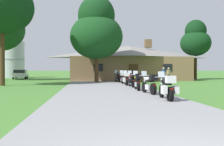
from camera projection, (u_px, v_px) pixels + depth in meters
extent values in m
plane|color=#42752D|center=(103.00, 85.00, 23.57)|extent=(500.00, 500.00, 0.00)
cube|color=gray|center=(104.00, 86.00, 21.58)|extent=(6.40, 80.00, 0.06)
cylinder|color=black|center=(162.00, 91.00, 12.77)|extent=(0.13, 0.64, 0.64)
cylinder|color=black|center=(170.00, 94.00, 11.33)|extent=(0.17, 0.64, 0.64)
cube|color=silver|center=(166.00, 91.00, 12.03)|extent=(0.27, 0.57, 0.30)
ellipsoid|color=black|center=(164.00, 81.00, 12.28)|extent=(0.31, 0.53, 0.26)
cube|color=black|center=(167.00, 84.00, 11.82)|extent=(0.29, 0.53, 0.10)
cylinder|color=silver|center=(162.00, 77.00, 12.72)|extent=(0.66, 0.05, 0.03)
cylinder|color=silver|center=(162.00, 84.00, 12.76)|extent=(0.07, 0.24, 0.73)
cube|color=#B2BCC6|center=(161.00, 74.00, 12.82)|extent=(0.32, 0.12, 0.27)
sphere|color=silver|center=(162.00, 80.00, 12.72)|extent=(0.11, 0.11, 0.11)
cube|color=silver|center=(171.00, 79.00, 11.27)|extent=(0.41, 0.37, 0.32)
cube|color=red|center=(172.00, 89.00, 11.11)|extent=(0.14, 0.03, 0.06)
cylinder|color=silver|center=(171.00, 95.00, 11.66)|extent=(0.08, 0.55, 0.07)
cube|color=silver|center=(164.00, 90.00, 11.36)|extent=(0.21, 0.41, 0.36)
cube|color=silver|center=(176.00, 90.00, 11.40)|extent=(0.21, 0.41, 0.36)
cylinder|color=black|center=(144.00, 87.00, 15.60)|extent=(0.19, 0.65, 0.64)
cylinder|color=black|center=(153.00, 89.00, 14.19)|extent=(0.23, 0.65, 0.64)
cube|color=silver|center=(149.00, 87.00, 14.88)|extent=(0.33, 0.59, 0.30)
ellipsoid|color=#B2B5BC|center=(147.00, 79.00, 15.12)|extent=(0.36, 0.55, 0.26)
cube|color=black|center=(150.00, 81.00, 14.68)|extent=(0.34, 0.55, 0.10)
cylinder|color=silver|center=(145.00, 76.00, 15.55)|extent=(0.66, 0.11, 0.03)
cylinder|color=silver|center=(144.00, 81.00, 15.59)|extent=(0.09, 0.24, 0.73)
cube|color=#B2BCC6|center=(144.00, 73.00, 15.65)|extent=(0.33, 0.15, 0.27)
sphere|color=silver|center=(145.00, 78.00, 15.55)|extent=(0.11, 0.11, 0.11)
cube|color=black|center=(154.00, 77.00, 14.14)|extent=(0.44, 0.41, 0.32)
cube|color=red|center=(155.00, 85.00, 13.98)|extent=(0.14, 0.05, 0.06)
cylinder|color=silver|center=(154.00, 90.00, 14.54)|extent=(0.14, 0.55, 0.07)
cylinder|color=black|center=(136.00, 85.00, 18.31)|extent=(0.15, 0.65, 0.64)
cylinder|color=black|center=(138.00, 86.00, 16.87)|extent=(0.19, 0.65, 0.64)
cube|color=silver|center=(137.00, 84.00, 17.57)|extent=(0.29, 0.57, 0.30)
ellipsoid|color=gold|center=(137.00, 78.00, 17.83)|extent=(0.33, 0.54, 0.26)
cube|color=black|center=(137.00, 79.00, 17.37)|extent=(0.31, 0.54, 0.10)
cylinder|color=silver|center=(136.00, 75.00, 18.26)|extent=(0.66, 0.07, 0.03)
cylinder|color=silver|center=(136.00, 79.00, 18.31)|extent=(0.07, 0.24, 0.73)
cube|color=#B2BCC6|center=(135.00, 73.00, 18.36)|extent=(0.33, 0.13, 0.27)
sphere|color=silver|center=(136.00, 77.00, 18.27)|extent=(0.11, 0.11, 0.11)
cube|color=black|center=(139.00, 76.00, 16.82)|extent=(0.42, 0.38, 0.32)
cube|color=red|center=(139.00, 83.00, 16.65)|extent=(0.14, 0.04, 0.06)
cylinder|color=silver|center=(140.00, 87.00, 17.20)|extent=(0.10, 0.55, 0.07)
cylinder|color=black|center=(130.00, 82.00, 21.36)|extent=(0.12, 0.64, 0.64)
cylinder|color=black|center=(133.00, 83.00, 19.93)|extent=(0.16, 0.64, 0.64)
cube|color=silver|center=(131.00, 82.00, 20.63)|extent=(0.27, 0.56, 0.30)
ellipsoid|color=maroon|center=(131.00, 76.00, 20.88)|extent=(0.31, 0.52, 0.26)
cube|color=black|center=(132.00, 78.00, 20.42)|extent=(0.29, 0.52, 0.10)
cylinder|color=silver|center=(130.00, 74.00, 21.31)|extent=(0.66, 0.04, 0.03)
cylinder|color=silver|center=(130.00, 78.00, 21.36)|extent=(0.06, 0.24, 0.73)
cube|color=#B2BCC6|center=(130.00, 72.00, 21.41)|extent=(0.32, 0.11, 0.27)
sphere|color=silver|center=(130.00, 76.00, 21.31)|extent=(0.11, 0.11, 0.11)
cube|color=black|center=(133.00, 75.00, 19.87)|extent=(0.41, 0.37, 0.32)
cube|color=red|center=(134.00, 81.00, 19.71)|extent=(0.14, 0.03, 0.06)
cylinder|color=silver|center=(134.00, 84.00, 20.27)|extent=(0.08, 0.55, 0.07)
cube|color=black|center=(130.00, 81.00, 19.95)|extent=(0.21, 0.40, 0.36)
cube|color=black|center=(136.00, 81.00, 20.01)|extent=(0.21, 0.40, 0.36)
cylinder|color=black|center=(125.00, 81.00, 23.77)|extent=(0.14, 0.64, 0.64)
cylinder|color=black|center=(127.00, 82.00, 22.33)|extent=(0.18, 0.65, 0.64)
cube|color=silver|center=(126.00, 81.00, 23.03)|extent=(0.28, 0.57, 0.30)
ellipsoid|color=orange|center=(126.00, 76.00, 23.28)|extent=(0.32, 0.53, 0.26)
cube|color=black|center=(126.00, 77.00, 22.83)|extent=(0.30, 0.53, 0.10)
cylinder|color=silver|center=(125.00, 73.00, 23.72)|extent=(0.66, 0.06, 0.03)
cylinder|color=silver|center=(125.00, 77.00, 23.77)|extent=(0.07, 0.24, 0.73)
cube|color=#B2BCC6|center=(125.00, 72.00, 23.82)|extent=(0.32, 0.12, 0.27)
sphere|color=silver|center=(125.00, 75.00, 23.72)|extent=(0.11, 0.11, 0.11)
cube|color=silver|center=(127.00, 74.00, 22.27)|extent=(0.41, 0.38, 0.32)
cube|color=red|center=(127.00, 79.00, 22.11)|extent=(0.14, 0.04, 0.06)
cylinder|color=silver|center=(128.00, 83.00, 22.66)|extent=(0.09, 0.55, 0.07)
cube|color=silver|center=(124.00, 80.00, 22.37)|extent=(0.22, 0.41, 0.36)
cube|color=silver|center=(130.00, 80.00, 22.40)|extent=(0.22, 0.41, 0.36)
cylinder|color=black|center=(121.00, 80.00, 26.76)|extent=(0.15, 0.65, 0.64)
cylinder|color=black|center=(123.00, 80.00, 25.32)|extent=(0.19, 0.65, 0.64)
cube|color=silver|center=(122.00, 79.00, 26.02)|extent=(0.30, 0.58, 0.30)
ellipsoid|color=black|center=(122.00, 75.00, 26.27)|extent=(0.33, 0.54, 0.26)
cube|color=black|center=(122.00, 76.00, 25.82)|extent=(0.31, 0.54, 0.10)
cylinder|color=silver|center=(122.00, 73.00, 26.71)|extent=(0.66, 0.07, 0.03)
cylinder|color=silver|center=(121.00, 76.00, 26.76)|extent=(0.08, 0.24, 0.73)
cube|color=#B2BCC6|center=(121.00, 72.00, 26.81)|extent=(0.33, 0.13, 0.27)
sphere|color=silver|center=(122.00, 74.00, 26.71)|extent=(0.11, 0.11, 0.11)
cube|color=#B7B7BC|center=(123.00, 74.00, 25.26)|extent=(0.42, 0.38, 0.32)
cube|color=red|center=(123.00, 78.00, 25.10)|extent=(0.14, 0.04, 0.06)
cylinder|color=silver|center=(124.00, 81.00, 25.65)|extent=(0.11, 0.55, 0.07)
cylinder|color=black|center=(116.00, 79.00, 29.35)|extent=(0.16, 0.65, 0.64)
cylinder|color=black|center=(119.00, 79.00, 27.94)|extent=(0.21, 0.65, 0.64)
cube|color=silver|center=(118.00, 79.00, 28.62)|extent=(0.31, 0.58, 0.30)
ellipsoid|color=#195B33|center=(117.00, 74.00, 28.87)|extent=(0.34, 0.54, 0.26)
cube|color=black|center=(118.00, 75.00, 28.42)|extent=(0.32, 0.54, 0.10)
cylinder|color=silver|center=(116.00, 73.00, 29.30)|extent=(0.66, 0.09, 0.03)
cylinder|color=silver|center=(116.00, 76.00, 29.35)|extent=(0.08, 0.24, 0.73)
cube|color=#B2BCC6|center=(116.00, 71.00, 29.40)|extent=(0.33, 0.14, 0.27)
sphere|color=silver|center=(116.00, 74.00, 29.31)|extent=(0.11, 0.11, 0.11)
cube|color=black|center=(119.00, 73.00, 27.88)|extent=(0.43, 0.39, 0.32)
cube|color=red|center=(119.00, 77.00, 27.72)|extent=(0.14, 0.04, 0.06)
cylinder|color=silver|center=(120.00, 80.00, 28.28)|extent=(0.12, 0.55, 0.07)
cube|color=black|center=(116.00, 78.00, 27.94)|extent=(0.23, 0.42, 0.36)
cube|color=black|center=(121.00, 78.00, 28.03)|extent=(0.23, 0.42, 0.36)
cube|color=brown|center=(128.00, 69.00, 35.08)|extent=(15.20, 7.77, 3.04)
pyramid|color=gray|center=(128.00, 52.00, 35.05)|extent=(16.11, 8.23, 1.60)
cube|color=brown|center=(148.00, 44.00, 35.30)|extent=(0.90, 0.90, 1.10)
cube|color=#472D19|center=(133.00, 73.00, 31.19)|extent=(1.10, 0.08, 2.10)
cube|color=black|center=(98.00, 68.00, 30.77)|extent=(1.10, 0.06, 0.90)
cube|color=black|center=(168.00, 68.00, 31.61)|extent=(1.10, 0.06, 0.90)
cylinder|color=black|center=(168.00, 79.00, 28.37)|extent=(0.14, 0.14, 0.86)
cylinder|color=black|center=(169.00, 79.00, 28.48)|extent=(0.14, 0.14, 0.86)
cube|color=tan|center=(169.00, 72.00, 28.42)|extent=(0.42, 0.38, 0.56)
cylinder|color=tan|center=(167.00, 72.00, 28.27)|extent=(0.09, 0.09, 0.58)
cylinder|color=tan|center=(170.00, 72.00, 28.56)|extent=(0.09, 0.09, 0.58)
sphere|color=tan|center=(169.00, 68.00, 28.41)|extent=(0.21, 0.21, 0.21)
cylinder|color=navy|center=(164.00, 79.00, 26.62)|extent=(0.14, 0.14, 0.86)
cylinder|color=navy|center=(163.00, 79.00, 26.47)|extent=(0.14, 0.14, 0.86)
cube|color=#2D56AD|center=(164.00, 72.00, 26.54)|extent=(0.39, 0.42, 0.56)
cylinder|color=#2D56AD|center=(164.00, 73.00, 26.73)|extent=(0.09, 0.09, 0.58)
cylinder|color=#2D56AD|center=(163.00, 73.00, 26.34)|extent=(0.09, 0.09, 0.58)
sphere|color=tan|center=(164.00, 68.00, 26.53)|extent=(0.21, 0.21, 0.21)
cylinder|color=#422D19|center=(195.00, 65.00, 37.45)|extent=(0.44, 0.44, 4.05)
ellipsoid|color=#0F3314|center=(196.00, 43.00, 37.40)|extent=(4.37, 4.37, 3.71)
ellipsoid|color=black|center=(196.00, 31.00, 37.37)|extent=(3.06, 3.06, 3.28)
cylinder|color=#422D19|center=(2.00, 55.00, 23.08)|extent=(0.44, 0.44, 5.49)
ellipsoid|color=#0F3314|center=(2.00, 7.00, 23.02)|extent=(5.60, 5.60, 4.76)
cylinder|color=#422D19|center=(96.00, 67.00, 28.25)|extent=(0.44, 0.44, 3.44)
ellipsoid|color=#143D19|center=(96.00, 37.00, 28.20)|extent=(5.75, 5.75, 4.89)
ellipsoid|color=#123716|center=(96.00, 16.00, 28.17)|extent=(4.03, 4.03, 4.31)
cylinder|color=#B2B7BC|center=(13.00, 60.00, 45.14)|extent=(3.97, 3.97, 6.32)
cone|color=#999EA3|center=(13.00, 39.00, 45.09)|extent=(4.05, 4.05, 0.99)
cylinder|color=gray|center=(13.00, 60.00, 45.14)|extent=(4.09, 4.09, 0.15)
cube|color=silver|center=(21.00, 75.00, 39.41)|extent=(2.40, 4.80, 0.60)
cube|color=black|center=(20.00, 71.00, 39.21)|extent=(2.01, 3.40, 0.48)
cylinder|color=black|center=(16.00, 77.00, 40.62)|extent=(0.30, 0.66, 0.64)
cylinder|color=black|center=(27.00, 76.00, 41.00)|extent=(0.30, 0.66, 0.64)
cylinder|color=black|center=(13.00, 77.00, 37.84)|extent=(0.30, 0.66, 0.64)
cylinder|color=black|center=(25.00, 77.00, 38.22)|extent=(0.30, 0.66, 0.64)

